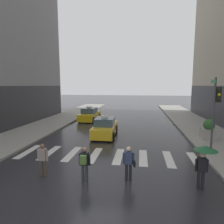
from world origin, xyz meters
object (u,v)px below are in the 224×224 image
Objects in this scene: traffic_light_pole at (216,104)px; pedestrian_with_umbrella at (204,156)px; pedestrian_with_handbag at (129,161)px; pedestrian_plain_coat at (43,158)px; taxi_lead at (105,128)px; pedestrian_with_backpack at (84,162)px; planter_near_corner at (209,130)px; taxi_second at (90,115)px.

pedestrian_with_umbrella is (-2.04, -4.81, -1.74)m from traffic_light_pole.
pedestrian_with_umbrella is 1.18× the size of pedestrian_with_handbag.
taxi_lead is at bearing 79.02° from pedestrian_plain_coat.
pedestrian_with_umbrella is 5.23m from pedestrian_with_backpack.
pedestrian_with_handbag is 1.00× the size of pedestrian_plain_coat.
taxi_lead is at bearing 178.53° from planter_near_corner.
taxi_lead is 7.94m from taxi_second.
traffic_light_pole is at bearing -103.55° from planter_near_corner.
taxi_lead is at bearing -65.14° from taxi_second.
traffic_light_pole reaches higher than taxi_second.
pedestrian_with_handbag is at bearing 2.51° from pedestrian_plain_coat.
traffic_light_pole is 2.91× the size of pedestrian_plain_coat.
pedestrian_with_backpack is (-7.25, -4.92, -2.29)m from traffic_light_pole.
planter_near_corner is at bearing 37.93° from pedestrian_plain_coat.
traffic_light_pole is 10.77m from pedestrian_plain_coat.
pedestrian_with_umbrella is 3.26m from pedestrian_with_handbag.
pedestrian_with_umbrella reaches higher than planter_near_corner.
traffic_light_pole is 2.91× the size of pedestrian_with_backpack.
taxi_lead is at bearing 155.87° from traffic_light_pole.
pedestrian_plain_coat is at bearing 173.44° from pedestrian_with_backpack.
pedestrian_plain_coat is (1.75, -15.39, 0.21)m from taxi_second.
taxi_second is 14.08m from planter_near_corner.
taxi_lead is 8.63m from planter_near_corner.
pedestrian_with_umbrella reaches higher than pedestrian_with_handbag.
taxi_second is 16.12m from pedestrian_with_backpack.
pedestrian_with_handbag is 1.03× the size of planter_near_corner.
pedestrian_with_umbrella is 8.60m from planter_near_corner.
pedestrian_with_backpack is at bearing -134.39° from planter_near_corner.
pedestrian_with_backpack is 1.00× the size of pedestrian_plain_coat.
pedestrian_with_backpack is at bearing -6.56° from pedestrian_plain_coat.
pedestrian_with_backpack is at bearing -167.81° from pedestrian_with_handbag.
pedestrian_with_umbrella is at bearing -1.06° from pedestrian_plain_coat.
pedestrian_with_backpack is 1.03× the size of planter_near_corner.
taxi_lead is 2.77× the size of pedestrian_with_backpack.
traffic_light_pole is 15.68m from taxi_second.
traffic_light_pole reaches higher than pedestrian_with_umbrella.
traffic_light_pole is at bearing 40.62° from pedestrian_with_handbag.
pedestrian_with_umbrella is at bearing -5.73° from pedestrian_with_handbag.
pedestrian_with_handbag is 9.84m from planter_near_corner.
traffic_light_pole is 1.04× the size of taxi_second.
pedestrian_with_backpack is at bearing -86.01° from taxi_lead.
traffic_light_pole is 5.51m from pedestrian_with_umbrella.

